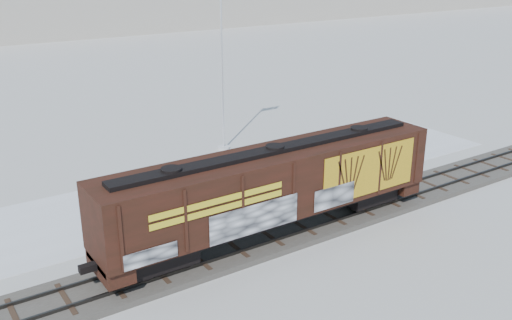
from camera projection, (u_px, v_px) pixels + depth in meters
ground at (300, 230)px, 29.46m from camera, size 500.00×500.00×0.00m
rail_track at (300, 227)px, 29.41m from camera, size 50.00×3.40×0.43m
parking_strip at (225, 184)px, 35.32m from camera, size 40.00×8.00×0.03m
hopper_railcar at (275, 185)px, 27.63m from camera, size 18.03×3.06×4.37m
flagpole at (224, 88)px, 40.24m from camera, size 2.30×0.90×12.11m
car_silver at (174, 189)px, 32.62m from camera, size 4.43×2.10×1.46m
car_white at (251, 178)px, 34.19m from camera, size 4.68×2.41×1.47m
car_dark at (350, 139)px, 41.62m from camera, size 4.97×3.00×1.35m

